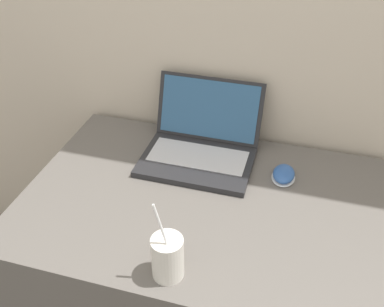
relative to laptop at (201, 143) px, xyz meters
name	(u,v)px	position (x,y,z in m)	size (l,w,h in m)	color
desk	(202,279)	(0.07, -0.21, -0.40)	(1.06, 0.72, 0.71)	#5B5651
laptop	(201,143)	(0.00, 0.00, 0.00)	(0.36, 0.32, 0.22)	#232326
drink_cup	(168,257)	(0.05, -0.50, 0.01)	(0.08, 0.08, 0.23)	silver
computer_mouse	(284,174)	(0.28, -0.04, -0.03)	(0.07, 0.10, 0.03)	white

